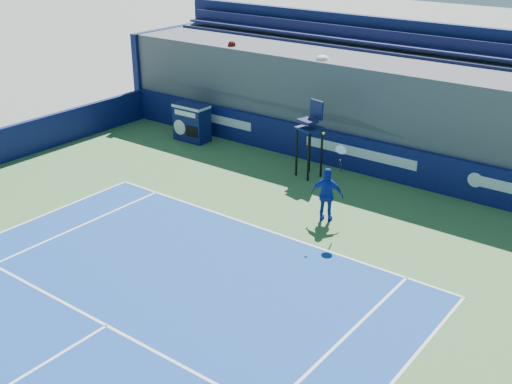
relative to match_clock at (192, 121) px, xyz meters
The scene contains 5 objects.
back_hoarding 6.60m from the match_clock, ahead, with size 20.40×0.21×1.20m.
match_clock is the anchor object (origin of this frame).
umpire_chair 5.45m from the match_clock, ahead, with size 0.86×0.86×2.48m.
tennis_player 8.06m from the match_clock, 20.49° to the right, with size 1.01×0.64×2.57m.
stadium_seating 7.25m from the match_clock, 24.38° to the left, with size 21.00×4.05×4.67m.
Camera 1 is at (9.10, -0.50, 7.83)m, focal length 45.00 mm.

